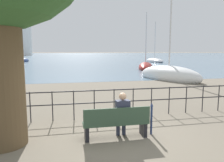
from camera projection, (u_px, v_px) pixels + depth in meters
ground_plane at (116, 137)px, 6.13m from camera, size 1000.00×1000.00×0.00m
harbor_water at (67, 54)px, 162.30m from camera, size 600.00×300.00×0.01m
park_bench at (116, 123)px, 6.01m from camera, size 1.82×0.45×0.90m
seated_person_left at (122, 113)px, 6.09m from camera, size 0.38×0.35×1.27m
promenade_railing at (104, 99)px, 7.83m from camera, size 13.76×0.04×1.05m
closed_umbrella at (151, 117)px, 6.30m from camera, size 0.09×0.09×0.94m
sailboat_0 at (169, 75)px, 18.53m from camera, size 4.39×6.69×7.39m
sailboat_1 at (145, 67)px, 30.42m from camera, size 4.65×7.62×8.03m
sailboat_2 at (22, 60)px, 49.07m from camera, size 3.36×5.69×11.94m
sailboat_3 at (154, 61)px, 48.44m from camera, size 2.66×7.14×9.20m
harbor_lighthouse at (26, 37)px, 123.33m from camera, size 6.39×6.39×22.55m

